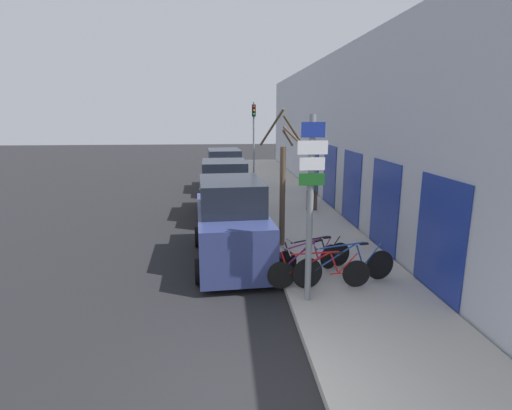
% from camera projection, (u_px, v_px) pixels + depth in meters
% --- Properties ---
extents(ground_plane, '(80.00, 80.00, 0.00)m').
position_uv_depth(ground_plane, '(233.00, 214.00, 16.32)').
color(ground_plane, black).
extents(sidewalk_curb, '(3.20, 32.00, 0.15)m').
position_uv_depth(sidewalk_curb, '(285.00, 197.00, 19.24)').
color(sidewalk_curb, '#ADA89E').
rests_on(sidewalk_curb, ground).
extents(building_facade, '(0.23, 32.00, 6.50)m').
position_uv_depth(building_facade, '(323.00, 131.00, 18.60)').
color(building_facade, '#B2B7C1').
rests_on(building_facade, ground).
extents(signpost, '(0.59, 0.15, 3.84)m').
position_uv_depth(signpost, '(310.00, 204.00, 7.97)').
color(signpost, gray).
rests_on(signpost, sidewalk_curb).
extents(bicycle_0, '(2.33, 0.44, 0.86)m').
position_uv_depth(bicycle_0, '(319.00, 272.00, 8.96)').
color(bicycle_0, black).
rests_on(bicycle_0, sidewalk_curb).
extents(bicycle_1, '(2.52, 0.63, 0.98)m').
position_uv_depth(bicycle_1, '(345.00, 267.00, 9.17)').
color(bicycle_1, black).
rests_on(bicycle_1, sidewalk_curb).
extents(bicycle_2, '(1.99, 1.24, 0.87)m').
position_uv_depth(bicycle_2, '(305.00, 261.00, 9.60)').
color(bicycle_2, black).
rests_on(bicycle_2, sidewalk_curb).
extents(bicycle_3, '(2.09, 0.79, 0.86)m').
position_uv_depth(bicycle_3, '(313.00, 256.00, 9.95)').
color(bicycle_3, black).
rests_on(bicycle_3, sidewalk_curb).
extents(parked_car_0, '(2.21, 4.62, 2.32)m').
position_uv_depth(parked_car_0, '(231.00, 225.00, 10.84)').
color(parked_car_0, navy).
rests_on(parked_car_0, ground).
extents(parked_car_1, '(2.20, 4.34, 2.23)m').
position_uv_depth(parked_car_1, '(224.00, 191.00, 15.87)').
color(parked_car_1, black).
rests_on(parked_car_1, ground).
extents(parked_car_2, '(2.25, 4.89, 2.21)m').
position_uv_depth(parked_car_2, '(224.00, 172.00, 21.28)').
color(parked_car_2, '#B2B7BC').
rests_on(parked_car_2, ground).
extents(pedestrian_near, '(0.42, 0.37, 1.66)m').
position_uv_depth(pedestrian_near, '(312.00, 187.00, 16.20)').
color(pedestrian_near, '#4C3D2D').
rests_on(pedestrian_near, sidewalk_curb).
extents(street_tree, '(1.36, 1.13, 4.01)m').
position_uv_depth(street_tree, '(283.00, 184.00, 11.67)').
color(street_tree, brown).
rests_on(street_tree, sidewalk_curb).
extents(traffic_light, '(0.20, 0.30, 4.50)m').
position_uv_depth(traffic_light, '(254.00, 132.00, 22.12)').
color(traffic_light, gray).
rests_on(traffic_light, sidewalk_curb).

